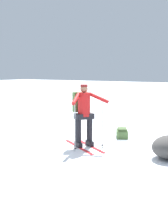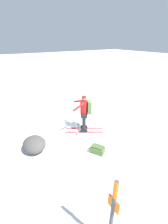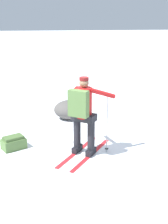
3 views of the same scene
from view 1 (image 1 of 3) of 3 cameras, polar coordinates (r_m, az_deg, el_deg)
The scene contains 3 objects.
ground_plane at distance 7.90m, azimuth 2.14°, elevation -6.74°, with size 80.00×80.00×0.00m, color white.
skier at distance 7.98m, azimuth -0.09°, elevation 0.15°, with size 1.28×1.62×1.60m.
dropped_backpack at distance 9.18m, azimuth 6.98°, elevation -3.88°, with size 0.57×0.51×0.28m.
Camera 1 is at (-6.61, -3.84, 1.98)m, focal length 50.00 mm.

